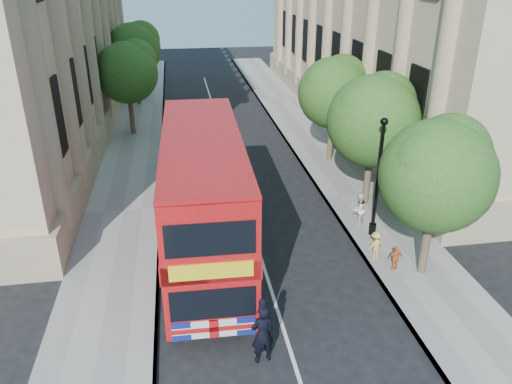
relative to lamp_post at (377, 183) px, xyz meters
name	(u,v)px	position (x,y,z in m)	size (l,w,h in m)	color
ground	(288,345)	(-5.00, -6.00, -2.51)	(120.00, 120.00, 0.00)	black
pavement_right	(357,195)	(0.75, 4.00, -2.45)	(3.50, 80.00, 0.12)	gray
pavement_left	(123,212)	(-10.75, 4.00, -2.45)	(3.50, 80.00, 0.12)	gray
tree_right_near	(438,169)	(0.84, -2.97, 1.74)	(4.00, 4.00, 6.08)	#473828
tree_right_mid	(374,116)	(0.84, 3.03, 1.93)	(4.20, 4.20, 6.37)	#473828
tree_right_far	(334,89)	(0.84, 9.03, 1.80)	(4.00, 4.00, 6.15)	#473828
tree_left_far	(127,69)	(-10.96, 16.03, 1.93)	(4.00, 4.00, 6.30)	#473828
tree_left_back	(134,47)	(-10.96, 24.03, 2.20)	(4.20, 4.20, 6.65)	#473828
lamp_post	(377,183)	(0.00, 0.00, 0.00)	(0.32, 0.32, 5.16)	black
double_decker_bus	(204,195)	(-7.13, -0.53, 0.24)	(3.14, 10.85, 4.98)	#A90B0C
box_van	(200,146)	(-6.80, 8.98, -1.15)	(2.18, 4.94, 2.78)	black
police_constable	(262,334)	(-5.91, -6.51, -1.54)	(0.71, 0.47, 1.95)	black
woman_pedestrian	(359,209)	(-0.32, 0.92, -1.64)	(0.73, 0.57, 1.50)	white
child_a	(396,258)	(-0.17, -2.75, -1.88)	(0.60, 0.25, 1.02)	orange
child_b	(376,245)	(-0.60, -1.81, -1.82)	(0.74, 0.43, 1.15)	gold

